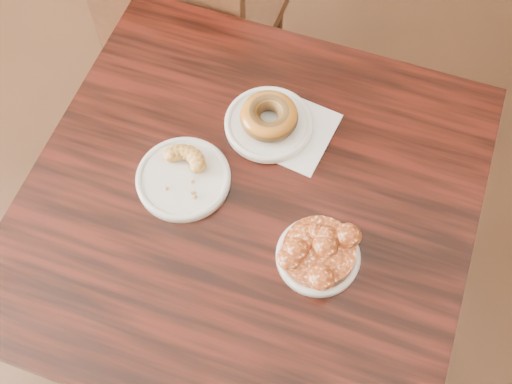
# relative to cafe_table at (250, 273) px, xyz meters

# --- Properties ---
(room_walls) EXTENTS (5.02, 5.02, 2.80)m
(room_walls) POSITION_rel_cafe_table_xyz_m (-0.13, -0.30, 1.02)
(room_walls) COLOR #C3AD8D
(room_walls) RESTS_ON floor
(cafe_table) EXTENTS (0.97, 0.97, 0.75)m
(cafe_table) POSITION_rel_cafe_table_xyz_m (0.00, 0.00, 0.00)
(cafe_table) COLOR black
(cafe_table) RESTS_ON floor
(chair_far) EXTENTS (0.53, 0.53, 0.90)m
(chair_far) POSITION_rel_cafe_table_xyz_m (-0.20, 0.67, 0.08)
(chair_far) COLOR black
(chair_far) RESTS_ON floor
(napkin) EXTENTS (0.20, 0.20, 0.00)m
(napkin) POSITION_rel_cafe_table_xyz_m (0.07, 0.15, 0.38)
(napkin) COLOR white
(napkin) RESTS_ON cafe_table
(plate_donut) EXTENTS (0.17, 0.17, 0.01)m
(plate_donut) POSITION_rel_cafe_table_xyz_m (0.02, 0.16, 0.38)
(plate_donut) COLOR white
(plate_donut) RESTS_ON napkin
(plate_cruller) EXTENTS (0.17, 0.17, 0.01)m
(plate_cruller) POSITION_rel_cafe_table_xyz_m (-0.12, 0.03, 0.38)
(plate_cruller) COLOR white
(plate_cruller) RESTS_ON cafe_table
(plate_fritter) EXTENTS (0.14, 0.14, 0.01)m
(plate_fritter) POSITION_rel_cafe_table_xyz_m (0.13, -0.10, 0.38)
(plate_fritter) COLOR white
(plate_fritter) RESTS_ON cafe_table
(glazed_donut) EXTENTS (0.11, 0.11, 0.04)m
(glazed_donut) POSITION_rel_cafe_table_xyz_m (0.02, 0.16, 0.41)
(glazed_donut) COLOR #945615
(glazed_donut) RESTS_ON plate_donut
(apple_fritter) EXTENTS (0.17, 0.17, 0.04)m
(apple_fritter) POSITION_rel_cafe_table_xyz_m (0.13, -0.10, 0.41)
(apple_fritter) COLOR #461907
(apple_fritter) RESTS_ON plate_fritter
(cruller_fragment) EXTENTS (0.10, 0.10, 0.03)m
(cruller_fragment) POSITION_rel_cafe_table_xyz_m (-0.12, 0.03, 0.40)
(cruller_fragment) COLOR brown
(cruller_fragment) RESTS_ON plate_cruller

